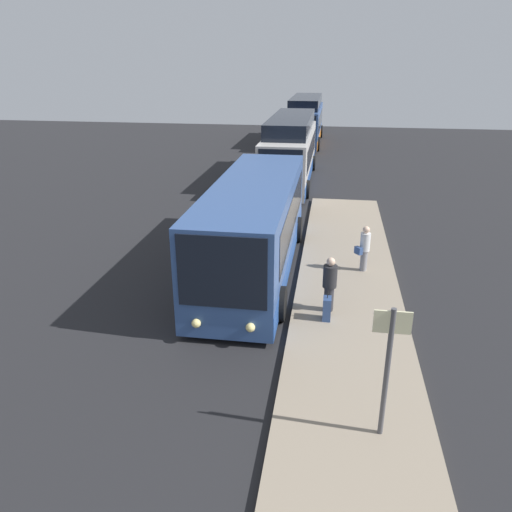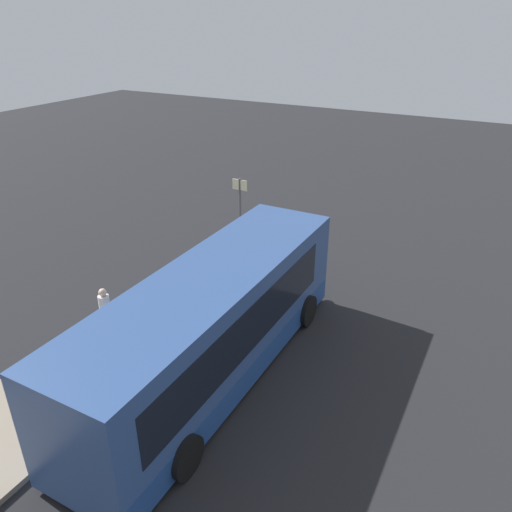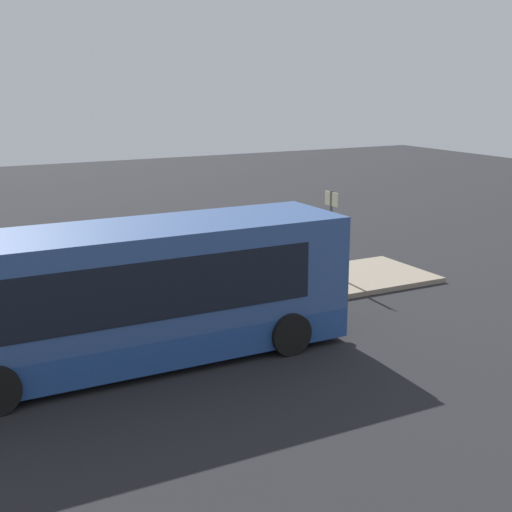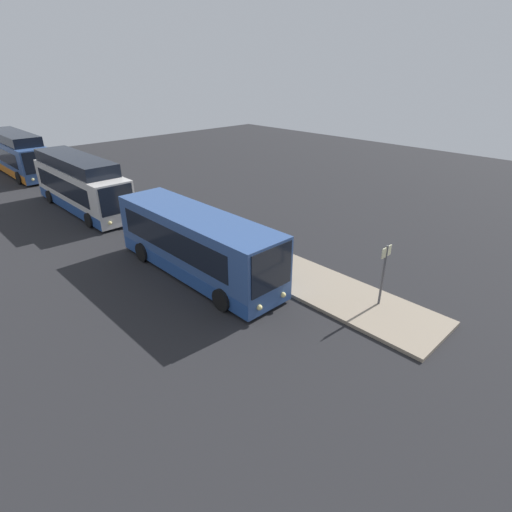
% 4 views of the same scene
% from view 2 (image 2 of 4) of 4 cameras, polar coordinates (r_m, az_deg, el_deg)
% --- Properties ---
extents(ground, '(80.00, 80.00, 0.00)m').
position_cam_2_polar(ground, '(14.70, -2.94, -11.45)').
color(ground, '#232326').
extents(platform, '(20.00, 3.21, 0.15)m').
position_cam_2_polar(platform, '(16.26, -12.76, -7.69)').
color(platform, gray).
rests_on(platform, ground).
extents(bus_lead, '(10.18, 2.83, 3.10)m').
position_cam_2_polar(bus_lead, '(13.23, -5.07, -8.07)').
color(bus_lead, '#33518C').
rests_on(bus_lead, ground).
extents(passenger_boarding, '(0.55, 0.58, 1.57)m').
position_cam_2_polar(passenger_boarding, '(15.53, -16.78, -5.91)').
color(passenger_boarding, gray).
rests_on(passenger_boarding, platform).
extents(passenger_waiting, '(0.41, 0.41, 1.61)m').
position_cam_2_polar(passenger_waiting, '(16.86, -6.95, -2.14)').
color(passenger_waiting, '#2D2D33').
rests_on(passenger_waiting, platform).
extents(suitcase, '(0.35, 0.22, 0.90)m').
position_cam_2_polar(suitcase, '(17.50, -5.71, -2.93)').
color(suitcase, '#334C7F').
rests_on(suitcase, platform).
extents(sign_post, '(0.10, 0.67, 2.69)m').
position_cam_2_polar(sign_post, '(20.84, -1.84, 6.16)').
color(sign_post, '#4C4C51').
rests_on(sign_post, platform).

